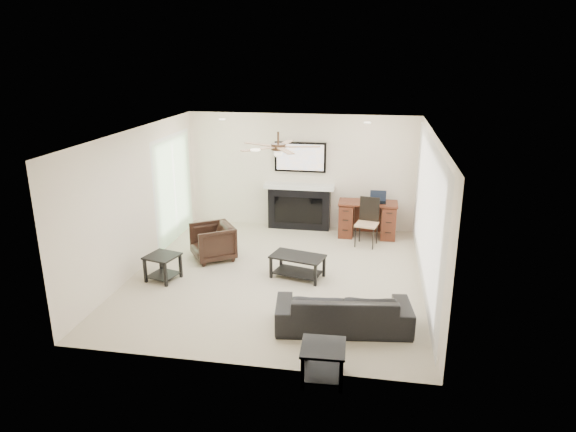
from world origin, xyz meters
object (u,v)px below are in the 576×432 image
(coffee_table, at_px, (298,266))
(fireplace_unit, at_px, (299,186))
(desk, at_px, (367,219))
(armchair, at_px, (213,242))
(sofa, at_px, (343,310))

(coffee_table, distance_m, fireplace_unit, 2.73)
(fireplace_unit, height_order, desk, fireplace_unit)
(fireplace_unit, xyz_separation_m, desk, (1.50, -0.29, -0.57))
(armchair, distance_m, desk, 3.33)
(coffee_table, relative_size, fireplace_unit, 0.47)
(coffee_table, bearing_deg, sofa, -46.83)
(fireplace_unit, relative_size, desk, 1.57)
(sofa, bearing_deg, armchair, -46.87)
(sofa, height_order, armchair, armchair)
(sofa, bearing_deg, fireplace_unit, -80.42)
(armchair, xyz_separation_m, fireplace_unit, (1.33, 2.05, 0.62))
(armchair, bearing_deg, sofa, 16.23)
(armchair, relative_size, coffee_table, 0.82)
(fireplace_unit, bearing_deg, desk, -11.01)
(desk, bearing_deg, fireplace_unit, 168.99)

